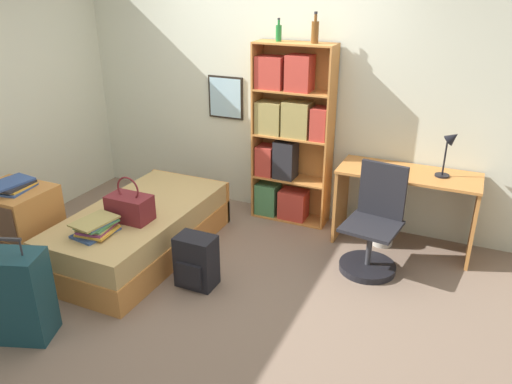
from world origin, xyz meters
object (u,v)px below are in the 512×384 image
handbag (130,207)px  suitcase (13,296)px  book_stack_on_bed (96,227)px  bottle_green (279,32)px  desk (406,195)px  backpack (196,262)px  magazine_pile_on_dresser (12,186)px  bottle_brown (315,31)px  bed (142,230)px  desk_lamp (450,145)px  dresser (18,226)px  desk_chair (372,238)px  waste_bin (383,232)px  bookcase (287,137)px

handbag → suitcase: size_ratio=0.50×
book_stack_on_bed → suitcase: bearing=-94.4°
bottle_green → desk: size_ratio=0.17×
bottle_green → backpack: bottle_green is taller
magazine_pile_on_dresser → bottle_brown: (2.08, 1.86, 1.20)m
suitcase → bottle_brown: (1.30, 2.63, 1.62)m
bed → backpack: bearing=-20.2°
bed → desk_lamp: desk_lamp is taller
dresser → desk_chair: 3.17m
handbag → bottle_brown: bearing=52.2°
bottle_green → desk_lamp: 1.90m
bottle_green → desk_chair: size_ratio=0.23×
handbag → book_stack_on_bed: (-0.10, -0.33, -0.06)m
book_stack_on_bed → bottle_green: (0.88, 1.81, 1.42)m
suitcase → book_stack_on_bed: bearing=85.6°
desk → bed: bearing=-152.9°
bottle_brown → backpack: bottle_brown is taller
handbag → backpack: (0.68, -0.06, -0.35)m
bottle_green → waste_bin: (1.20, -0.16, -1.81)m
dresser → magazine_pile_on_dresser: 0.40m
bottle_green → bottle_brown: size_ratio=0.76×
bottle_brown → suitcase: bearing=-116.3°
book_stack_on_bed → dresser: 0.88m
bookcase → desk: 1.32m
bottle_brown → backpack: bearing=-106.7°
handbag → desk_chair: bearing=22.9°
dresser → desk_chair: (2.92, 1.22, -0.06)m
book_stack_on_bed → backpack: 0.88m
bookcase → backpack: 1.69m
desk_lamp → waste_bin: (-0.48, -0.07, -0.94)m
desk → desk_chair: 0.61m
bottle_brown → desk_chair: size_ratio=0.30×
waste_bin → book_stack_on_bed: bearing=-141.7°
bottle_brown → backpack: (-0.46, -1.53, -1.74)m
suitcase → backpack: 1.39m
bottle_green → backpack: (-0.10, -1.53, -1.71)m
handbag → book_stack_on_bed: 0.35m
book_stack_on_bed → bottle_brown: size_ratio=1.38×
suitcase → desk: suitcase is taller
bed → suitcase: size_ratio=2.27×
backpack → suitcase: bearing=-127.5°
suitcase → bottle_brown: bottle_brown is taller
bottle_green → waste_bin: size_ratio=0.86×
suitcase → backpack: bearing=52.5°
suitcase → desk: 3.43m
bed → bottle_brown: size_ratio=6.56×
dresser → bookcase: (1.85, 1.87, 0.55)m
bottle_green → desk_chair: (1.18, -0.64, -1.64)m
dresser → waste_bin: dresser is taller
suitcase → bottle_brown: bearing=63.7°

